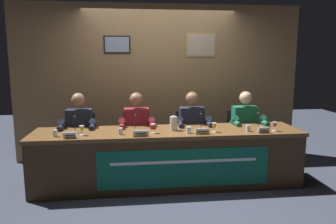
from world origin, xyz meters
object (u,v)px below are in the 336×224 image
Objects in this scene: microphone_center_left at (136,126)px; chair_far_right at (241,140)px; panelist_far_right at (246,125)px; water_pitcher_central at (174,123)px; juice_glass_center_left at (153,127)px; panelist_center_right at (193,127)px; water_cup_far_left at (55,134)px; juice_glass_far_right at (275,125)px; microphone_center_right at (202,124)px; chair_center_right at (190,141)px; nameplate_center_left at (141,133)px; juice_glass_far_left at (82,129)px; chair_far_left at (82,145)px; chair_center_left at (137,143)px; panelist_center_left at (137,128)px; water_cup_center_left at (120,132)px; microphone_far_left at (74,127)px; water_cup_center_right at (189,130)px; juice_glass_center_right at (214,126)px; nameplate_far_left at (70,135)px; conference_table at (169,150)px; panelist_far_left at (79,129)px; microphone_far_right at (260,123)px; nameplate_center_right at (202,131)px; water_cup_far_right at (248,129)px; nameplate_far_right at (264,130)px.

chair_far_right is at bearing 19.51° from microphone_center_left.
panelist_far_right reaches higher than water_pitcher_central.
panelist_center_right is at bearing 40.31° from juice_glass_center_left.
water_cup_far_left is 2.84m from juice_glass_far_right.
panelist_far_right is (0.00, -0.20, 0.28)m from chair_far_right.
chair_center_right is at bearing 94.64° from microphone_center_right.
water_cup_far_left reaches higher than nameplate_center_left.
nameplate_center_left is at bearing -11.25° from juice_glass_far_left.
chair_far_right is at bearing 0.00° from chair_far_left.
chair_center_left is 0.34m from panelist_center_left.
nameplate_center_left is 2.25× the size of water_cup_center_left.
juice_glass_far_left is 1.46× the size of water_cup_center_left.
juice_glass_center_left is (1.02, -0.13, 0.01)m from microphone_far_left.
juice_glass_center_left reaches higher than water_cup_center_right.
microphone_far_left is 1.13× the size of nameplate_center_left.
microphone_center_left is at bearing 170.83° from juice_glass_center_right.
water_cup_center_left is at bearing 12.22° from nameplate_far_left.
panelist_center_left is 6.44× the size of nameplate_center_left.
chair_far_right is (1.65, 0.20, -0.28)m from panelist_center_left.
panelist_far_right is (1.23, 0.50, 0.20)m from conference_table.
water_cup_center_left is at bearing -158.06° from chair_far_right.
juice_glass_center_right is (0.18, -0.76, 0.40)m from chair_center_right.
panelist_far_left is 9.93× the size of juice_glass_center_left.
panelist_far_right reaches higher than microphone_center_right.
conference_table is 1.31m from microphone_far_right.
panelist_far_left is at bearing 102.86° from juice_glass_far_left.
nameplate_center_right is (1.52, -0.12, -0.05)m from juice_glass_far_left.
panelist_far_right is at bearing -90.00° from chair_far_right.
chair_far_left is at bearing 166.38° from panelist_center_left.
microphone_far_left is at bearing 41.44° from water_cup_far_left.
panelist_center_right is 5.70× the size of microphone_center_right.
panelist_far_left is at bearing -166.38° from chair_center_left.
conference_table is 1.42m from chair_far_left.
nameplate_center_right is 2.16× the size of water_cup_center_right.
microphone_far_left is 1.00× the size of microphone_center_left.
water_cup_far_right is (2.28, -0.17, -0.04)m from microphone_far_left.
juice_glass_center_right is 1.00× the size of juice_glass_far_right.
chair_far_left is 7.29× the size of juice_glass_center_left.
microphone_far_right is (1.69, -0.62, 0.39)m from chair_center_left.
chair_far_right is 4.18× the size of microphone_far_right.
nameplate_center_right is at bearing -90.33° from panelist_center_right.
microphone_far_right is at bearing 5.85° from nameplate_far_left.
juice_glass_center_left is (0.20, -0.53, 0.13)m from panelist_center_left.
microphone_center_right is 0.18× the size of panelist_far_right.
microphone_far_left is 2.54× the size of water_cup_center_right.
panelist_center_right is (0.82, -0.20, 0.28)m from chair_center_left.
water_cup_center_right is at bearing 174.94° from nameplate_far_right.
panelist_center_left is (0.82, -0.20, 0.28)m from chair_far_left.
juice_glass_center_right is 0.80× the size of nameplate_far_right.
nameplate_far_left is 0.22m from water_cup_far_left.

